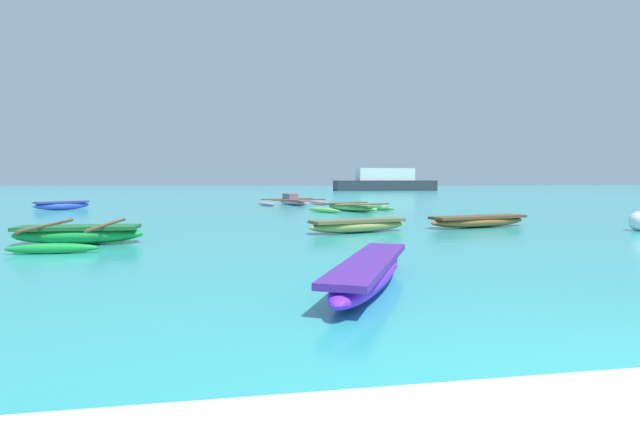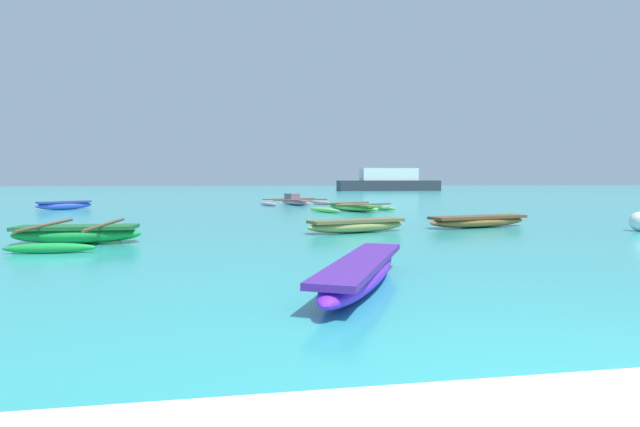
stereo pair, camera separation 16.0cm
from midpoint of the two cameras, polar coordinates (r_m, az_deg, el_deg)
name	(u,v)px [view 2 (the right image)]	position (r m, az deg, el deg)	size (l,w,h in m)	color
moored_boat_0	(478,221)	(15.53, 17.91, -0.79)	(3.50, 1.53, 0.34)	#945D2B
moored_boat_1	(361,271)	(6.59, 5.46, -6.60)	(2.11, 3.52, 0.37)	#7226E7
moored_boat_2	(77,234)	(12.21, -25.70, -2.11)	(2.76, 3.24, 0.45)	green
moored_boat_3	(295,201)	(28.02, -2.73, 1.40)	(4.07, 3.28, 0.64)	pink
moored_boat_4	(64,205)	(26.51, -27.02, 0.89)	(2.36, 2.01, 0.40)	#4358E4
moored_boat_5	(357,225)	(13.36, 4.56, -1.32)	(2.98, 1.46, 0.35)	#9C9A50
moored_boat_6	(353,207)	(22.53, 3.99, 0.71)	(3.96, 3.51, 0.37)	#6DD05E
mooring_buoy_0	(640,221)	(16.26, 32.96, -0.77)	(0.54, 0.54, 0.54)	white
distant_ferry	(389,182)	(66.31, 7.91, 3.64)	(13.41, 2.95, 2.95)	#2D333D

